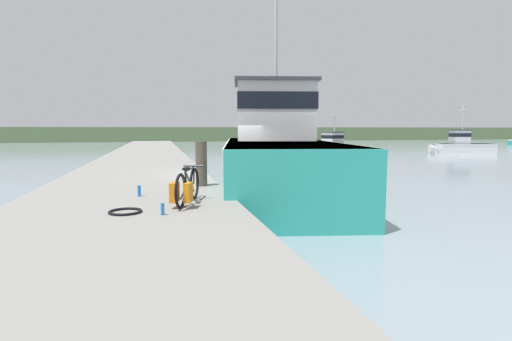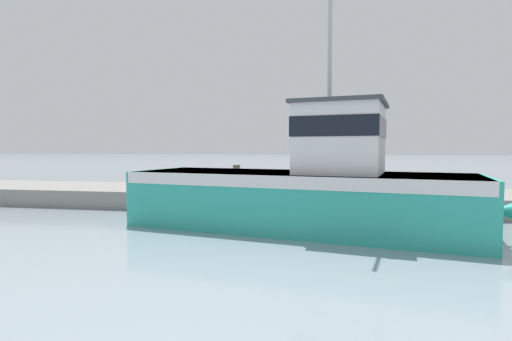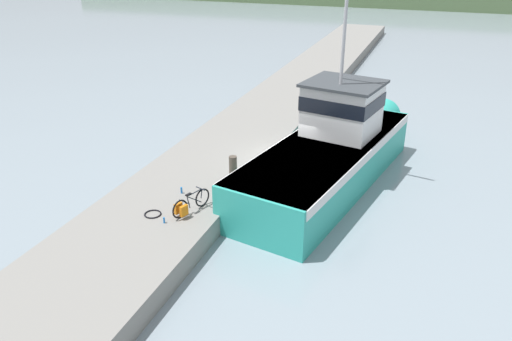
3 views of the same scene
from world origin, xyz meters
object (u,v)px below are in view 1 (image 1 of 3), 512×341
bicycle_touring (186,188)px  mooring_post (201,164)px  boat_green_anchored (463,145)px  boat_orange_near (334,145)px  fishing_boat_main (276,153)px  water_bottle_on_curb (163,209)px  water_bottle_by_bike (139,191)px

bicycle_touring → mooring_post: bearing=96.4°
boat_green_anchored → boat_orange_near: bearing=86.6°
fishing_boat_main → boat_orange_near: (12.96, 22.79, -0.66)m
boat_orange_near → bicycle_touring: bearing=-139.9°
fishing_boat_main → water_bottle_on_curb: (-4.28, -7.08, -0.53)m
boat_green_anchored → mooring_post: bearing=143.1°
boat_green_anchored → boat_orange_near: size_ratio=1.19×
boat_orange_near → water_bottle_on_curb: bearing=-139.9°
fishing_boat_main → water_bottle_on_curb: bearing=-110.2°
bicycle_touring → boat_green_anchored: bearing=60.3°
water_bottle_by_bike → boat_orange_near: bearing=57.3°
fishing_boat_main → mooring_post: fishing_boat_main is taller
boat_orange_near → bicycle_touring: (-16.76, -28.99, 0.37)m
fishing_boat_main → water_bottle_by_bike: size_ratio=54.59×
fishing_boat_main → mooring_post: (-3.19, -3.51, -0.03)m
boat_orange_near → bicycle_touring: 33.49m
water_bottle_by_bike → boat_green_anchored: bearing=38.8°
boat_green_anchored → mooring_post: 35.97m
bicycle_touring → water_bottle_by_bike: bicycle_touring is taller
boat_green_anchored → boat_orange_near: boat_green_anchored is taller
boat_green_anchored → bicycle_touring: (-28.70, -25.15, 0.34)m
boat_green_anchored → bicycle_touring: size_ratio=3.69×
boat_orange_near → boat_green_anchored: bearing=-37.7°
boat_green_anchored → water_bottle_on_curb: size_ratio=29.28×
mooring_post → water_bottle_by_bike: bearing=-138.9°
boat_green_anchored → water_bottle_by_bike: size_ratio=25.01×
boat_green_anchored → water_bottle_by_bike: (-29.68, -23.85, 0.11)m
boat_green_anchored → water_bottle_by_bike: 38.07m
fishing_boat_main → bicycle_touring: bearing=-110.6°
mooring_post → fishing_boat_main: bearing=47.7°
mooring_post → water_bottle_on_curb: bearing=-106.9°
fishing_boat_main → bicycle_touring: (-3.80, -6.20, -0.29)m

